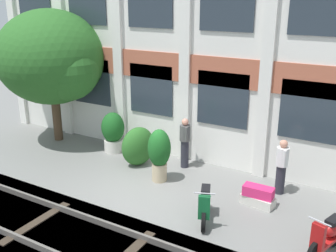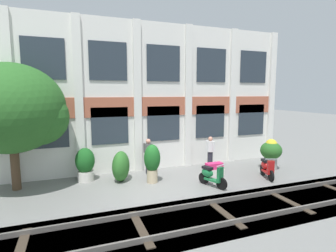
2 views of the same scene
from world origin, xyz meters
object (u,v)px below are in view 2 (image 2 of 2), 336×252
potted_plant_square_trough (214,169)px  scooter_second_parked (266,168)px  topiary_hedge (121,166)px  resident_by_doorway (148,155)px  resident_watching_tracks (210,151)px  scooter_near_curb (211,176)px  broadleaf_tree (11,111)px  potted_plant_fluted_column (271,152)px  potted_plant_stone_basin (152,161)px  potted_plant_glazed_jar (85,164)px

potted_plant_square_trough → scooter_second_parked: 2.30m
topiary_hedge → resident_by_doorway: bearing=23.5°
scooter_second_parked → resident_watching_tracks: (-1.60, 2.20, 0.42)m
scooter_near_curb → broadleaf_tree: bearing=-129.6°
broadleaf_tree → resident_watching_tracks: broadleaf_tree is taller
resident_watching_tracks → scooter_near_curb: bearing=34.7°
potted_plant_square_trough → topiary_hedge: size_ratio=0.72×
resident_watching_tracks → potted_plant_fluted_column: bearing=129.2°
potted_plant_stone_basin → resident_watching_tracks: 3.49m
broadleaf_tree → topiary_hedge: size_ratio=3.78×
potted_plant_square_trough → resident_by_doorway: 3.12m
potted_plant_fluted_column → resident_watching_tracks: 2.97m
potted_plant_fluted_column → resident_watching_tracks: size_ratio=0.94×
scooter_near_curb → scooter_second_parked: bearing=70.2°
potted_plant_glazed_jar → scooter_second_parked: 7.92m
potted_plant_square_trough → resident_by_doorway: (-2.82, 1.18, 0.63)m
potted_plant_stone_basin → potted_plant_glazed_jar: bearing=155.9°
broadleaf_tree → potted_plant_stone_basin: size_ratio=3.00×
potted_plant_glazed_jar → resident_by_doorway: (2.82, 0.07, 0.13)m
potted_plant_square_trough → resident_watching_tracks: resident_watching_tracks is taller
potted_plant_square_trough → scooter_second_parked: scooter_second_parked is taller
potted_plant_fluted_column → scooter_near_curb: size_ratio=1.14×
scooter_second_parked → scooter_near_curb: bearing=-68.9°
potted_plant_glazed_jar → resident_watching_tracks: size_ratio=0.90×
potted_plant_glazed_jar → scooter_second_parked: (7.56, -2.35, -0.31)m
potted_plant_stone_basin → potted_plant_fluted_column: 6.05m
potted_plant_glazed_jar → resident_by_doorway: size_ratio=0.87×
potted_plant_glazed_jar → potted_plant_square_trough: potted_plant_glazed_jar is taller
potted_plant_stone_basin → topiary_hedge: (-1.20, 0.64, -0.27)m
potted_plant_glazed_jar → topiary_hedge: potted_plant_glazed_jar is taller
resident_by_doorway → resident_watching_tracks: (3.14, -0.22, -0.03)m
broadleaf_tree → resident_watching_tracks: size_ratio=3.06×
scooter_second_parked → resident_watching_tracks: bearing=-124.8°
broadleaf_tree → potted_plant_fluted_column: (11.26, -1.24, -2.20)m
scooter_near_curb → resident_watching_tracks: bearing=129.8°
broadleaf_tree → scooter_near_curb: bearing=-17.8°
resident_by_doorway → topiary_hedge: resident_by_doorway is taller
potted_plant_stone_basin → resident_by_doorway: bearing=81.1°
scooter_second_parked → topiary_hedge: bearing=-87.4°
scooter_near_curb → potted_plant_glazed_jar: bearing=-139.3°
broadleaf_tree → potted_plant_square_trough: broadleaf_tree is taller
resident_watching_tracks → potted_plant_glazed_jar: bearing=-28.3°
broadleaf_tree → potted_plant_fluted_column: bearing=-6.3°
resident_by_doorway → resident_watching_tracks: bearing=138.0°
broadleaf_tree → potted_plant_square_trough: size_ratio=5.26×
potted_plant_square_trough → potted_plant_fluted_column: bearing=-4.6°
potted_plant_glazed_jar → resident_by_doorway: 2.82m
potted_plant_fluted_column → scooter_near_curb: 4.13m
resident_by_doorway → scooter_second_parked: bearing=115.0°
potted_plant_stone_basin → potted_plant_square_trough: (3.01, 0.07, -0.66)m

